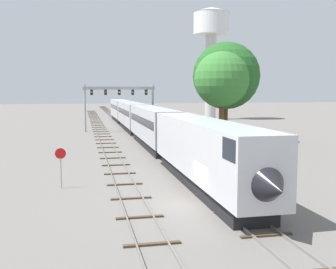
% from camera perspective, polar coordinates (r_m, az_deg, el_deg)
% --- Properties ---
extents(ground_plane, '(400.00, 400.00, 0.00)m').
position_cam_1_polar(ground_plane, '(25.23, 3.42, -9.72)').
color(ground_plane, slate).
extents(track_main, '(2.60, 200.00, 0.16)m').
position_cam_1_polar(track_main, '(84.10, -6.06, 1.44)').
color(track_main, slate).
rests_on(track_main, ground).
extents(track_near, '(2.60, 160.00, 0.16)m').
position_cam_1_polar(track_near, '(63.83, -9.15, -0.08)').
color(track_near, slate).
rests_on(track_near, ground).
extents(passenger_train, '(3.04, 87.29, 4.80)m').
position_cam_1_polar(passenger_train, '(61.42, -3.93, 2.12)').
color(passenger_train, silver).
rests_on(passenger_train, ground).
extents(signal_gantry, '(12.10, 0.49, 7.92)m').
position_cam_1_polar(signal_gantry, '(69.93, -6.81, 5.22)').
color(signal_gantry, '#999BA0').
rests_on(signal_gantry, ground).
extents(water_tower, '(8.47, 8.47, 26.43)m').
position_cam_1_polar(water_tower, '(99.91, 6.03, 13.73)').
color(water_tower, beige).
rests_on(water_tower, ground).
extents(stop_sign, '(0.76, 0.08, 2.88)m').
position_cam_1_polar(stop_sign, '(29.76, -14.74, -3.77)').
color(stop_sign, gray).
rests_on(stop_sign, ground).
extents(trackside_tree_left, '(6.66, 6.66, 11.61)m').
position_cam_1_polar(trackside_tree_left, '(50.11, 7.51, 7.63)').
color(trackside_tree_left, brown).
rests_on(trackside_tree_left, ground).
extents(trackside_tree_mid, '(8.81, 8.81, 13.26)m').
position_cam_1_polar(trackside_tree_mid, '(54.77, 8.13, 8.10)').
color(trackside_tree_mid, brown).
rests_on(trackside_tree_mid, ground).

